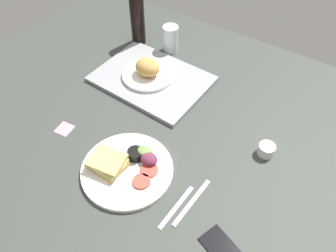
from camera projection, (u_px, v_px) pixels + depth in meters
The scene contains 11 objects.
ground_plane at pixel (159, 139), 117.88cm from camera, with size 190.00×150.00×3.00cm, color #383D38.
serving_tray at pixel (152, 79), 136.27cm from camera, with size 45.00×33.00×1.60cm, color gray.
bread_plate_near at pixel (148, 71), 134.11cm from camera, with size 21.55×21.55×8.40cm.
plate_with_salad at pixel (127, 167), 106.12cm from camera, with size 29.87×29.87×5.40cm.
drinking_glass at pixel (170, 39), 146.22cm from camera, with size 6.92×6.92×12.20cm, color silver.
soda_bottle at pixel (138, 20), 147.01cm from camera, with size 6.40×6.40×22.44cm, color black.
espresso_cup at pixel (266, 150), 110.29cm from camera, with size 5.60×5.60×4.00cm, color silver.
fork at pixel (176, 207), 98.23cm from camera, with size 17.00×1.40×0.50cm, color #B7B7BC.
knife at pixel (192, 202), 99.33cm from camera, with size 19.00×1.40×0.50cm, color #B7B7BC.
cell_phone at pixel (225, 251), 89.28cm from camera, with size 14.40×7.20×0.80cm, color black.
sticky_note at pixel (65, 129), 119.05cm from camera, with size 5.60×5.60×0.12cm, color pink.
Camera 1 is at (44.26, -60.18, 89.87)cm, focal length 35.14 mm.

